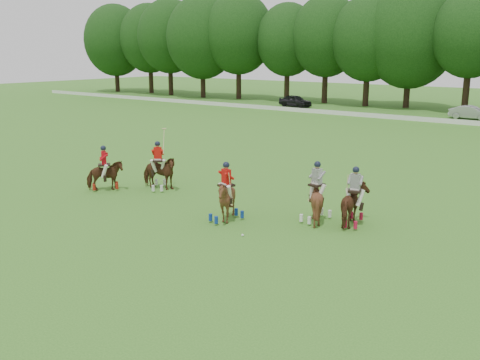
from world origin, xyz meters
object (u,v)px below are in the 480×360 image
Objects in this scene: car_mid at (471,113)px; polo_ball at (243,235)px; polo_stripe_b at (316,200)px; polo_red_b at (158,172)px; polo_stripe_a at (354,205)px; polo_red_c at (226,200)px; car_left at (295,101)px; polo_red_a at (105,175)px.

car_mid is 40.60m from polo_ball.
car_mid is 1.67× the size of polo_stripe_b.
polo_red_b reaches higher than polo_stripe_a.
polo_red_b reaches higher than polo_red_c.
car_left is at bearing 117.68° from polo_red_c.
polo_red_b is at bearing -178.74° from polo_stripe_b.
polo_red_a is at bearing 170.66° from car_mid.
polo_stripe_a is (24.91, -36.99, 0.12)m from car_left.
polo_red_a is (-6.77, -39.22, 0.11)m from car_mid.
polo_red_a is at bearing -169.96° from polo_stripe_b.
polo_stripe_a is at bearing 3.38° from polo_red_b.
polo_ball is (7.21, -2.96, -0.80)m from polo_red_b.
car_left is 44.16m from polo_stripe_b.
polo_stripe_b is at bearing 1.26° from polo_red_b.
polo_red_b is (-4.84, -37.57, 0.19)m from car_mid.
polo_red_a is at bearing 177.95° from polo_red_c.
car_left is 46.37× the size of polo_ball.
polo_stripe_b is at bearing 10.04° from polo_red_a.
car_left is at bearing 90.45° from car_mid.
polo_red_a is 9.26m from polo_ball.
polo_ball is (-1.24, -3.14, -0.83)m from polo_stripe_b.
polo_red_a reaches higher than polo_ball.
polo_red_c is 26.39× the size of polo_ball.
polo_red_a is 12.00m from polo_stripe_a.
polo_stripe_b is at bearing -174.04° from car_mid.
polo_red_c is at bearing -178.36° from car_mid.
polo_red_c is (5.66, -1.92, 0.02)m from polo_red_b.
polo_red_c is 0.99× the size of polo_stripe_b.
polo_red_a is at bearing 171.86° from polo_ball.
polo_stripe_a is at bearing 30.82° from polo_red_c.
car_left is 1.81× the size of polo_stripe_a.
car_left is 1.04× the size of car_mid.
car_mid is at bearing 97.72° from polo_stripe_a.
polo_stripe_b reaches higher than polo_red_a.
polo_red_c is (0.82, -39.49, 0.20)m from car_mid.
car_left is 1.44× the size of polo_red_b.
polo_red_b is 5.98m from polo_red_c.
polo_stripe_b reaches higher than car_left.
polo_red_c is at bearing -143.04° from car_left.
polo_stripe_b reaches higher than polo_red_c.
car_mid is at bearing 80.21° from polo_red_a.
car_left is 41.36m from polo_red_a.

